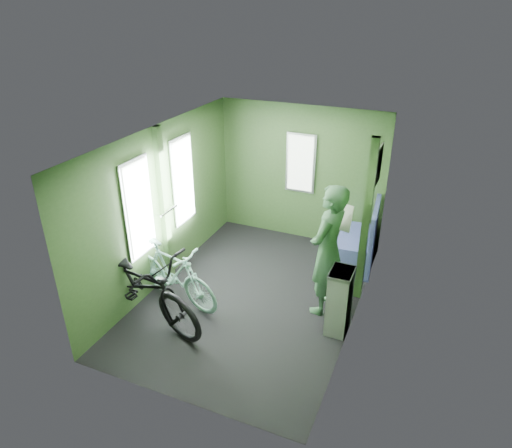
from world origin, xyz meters
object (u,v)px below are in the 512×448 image
Objects in this scene: bicycle_mint at (176,301)px; passenger at (328,250)px; bicycle_black at (146,317)px; bench_seat at (358,247)px; waste_box at (339,301)px.

passenger reaches higher than bicycle_mint.
bicycle_black is 1.38× the size of bicycle_mint.
bicycle_mint is 1.47× the size of bench_seat.
bicycle_mint is at bearing -58.64° from passenger.
bench_seat is at bearing -174.79° from passenger.
bicycle_mint is at bearing -141.69° from bench_seat.
bicycle_black is 0.49m from bicycle_mint.
bicycle_mint is 2.90m from bench_seat.
bicycle_black is at bearing -137.96° from bench_seat.
bicycle_black is 2.41× the size of waste_box.
bench_seat is (2.27, 2.44, 0.31)m from bicycle_black.
passenger is (2.10, 1.12, 0.90)m from bicycle_black.
passenger reaches higher than bicycle_black.
bicycle_black is 2.53m from waste_box.
bench_seat is (-0.11, 1.69, -0.13)m from waste_box.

